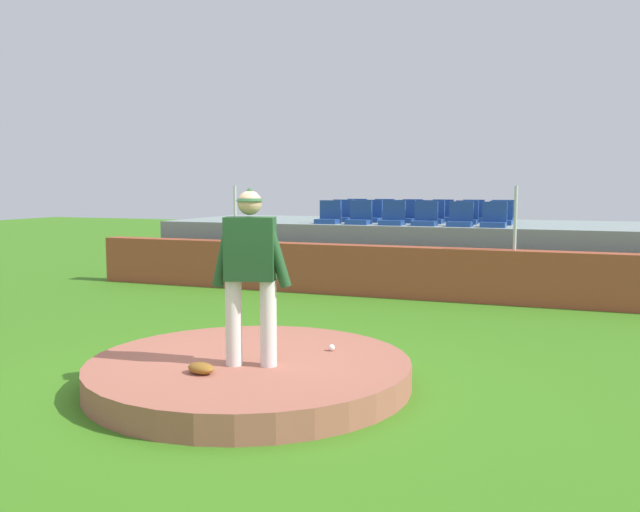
# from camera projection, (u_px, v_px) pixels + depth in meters

# --- Properties ---
(ground_plane) EXTENTS (60.00, 60.00, 0.00)m
(ground_plane) POSITION_uv_depth(u_px,v_px,m) (250.00, 385.00, 7.11)
(ground_plane) COLOR #3B7A1A
(pitchers_mound) EXTENTS (3.44, 3.44, 0.28)m
(pitchers_mound) POSITION_uv_depth(u_px,v_px,m) (250.00, 372.00, 7.10)
(pitchers_mound) COLOR #A45D49
(pitchers_mound) RESTS_ON ground_plane
(pitcher) EXTENTS (0.82, 0.39, 1.83)m
(pitcher) POSITION_uv_depth(u_px,v_px,m) (250.00, 263.00, 6.73)
(pitcher) COLOR silver
(pitcher) RESTS_ON pitchers_mound
(baseball) EXTENTS (0.07, 0.07, 0.07)m
(baseball) POSITION_uv_depth(u_px,v_px,m) (332.00, 348.00, 7.44)
(baseball) COLOR white
(baseball) RESTS_ON pitchers_mound
(fielding_glove) EXTENTS (0.34, 0.26, 0.11)m
(fielding_glove) POSITION_uv_depth(u_px,v_px,m) (201.00, 368.00, 6.54)
(fielding_glove) COLOR brown
(fielding_glove) RESTS_ON pitchers_mound
(brick_barrier) EXTENTS (13.04, 0.40, 0.98)m
(brick_barrier) POSITION_uv_depth(u_px,v_px,m) (393.00, 272.00, 12.71)
(brick_barrier) COLOR #A0462C
(brick_barrier) RESTS_ON ground_plane
(fence_post_left) EXTENTS (0.06, 0.06, 1.15)m
(fence_post_left) POSITION_uv_depth(u_px,v_px,m) (235.00, 214.00, 13.79)
(fence_post_left) COLOR silver
(fence_post_left) RESTS_ON brick_barrier
(fence_post_right) EXTENTS (0.06, 0.06, 1.15)m
(fence_post_right) POSITION_uv_depth(u_px,v_px,m) (515.00, 218.00, 11.82)
(fence_post_right) COLOR silver
(fence_post_right) RESTS_ON brick_barrier
(bleacher_platform) EXTENTS (11.42, 3.74, 1.31)m
(bleacher_platform) POSITION_uv_depth(u_px,v_px,m) (422.00, 251.00, 15.12)
(bleacher_platform) COLOR gray
(bleacher_platform) RESTS_ON ground_plane
(stadium_chair_0) EXTENTS (0.48, 0.44, 0.50)m
(stadium_chair_0) POSITION_uv_depth(u_px,v_px,m) (329.00, 216.00, 14.41)
(stadium_chair_0) COLOR navy
(stadium_chair_0) RESTS_ON bleacher_platform
(stadium_chair_1) EXTENTS (0.48, 0.44, 0.50)m
(stadium_chair_1) POSITION_uv_depth(u_px,v_px,m) (360.00, 217.00, 14.15)
(stadium_chair_1) COLOR navy
(stadium_chair_1) RESTS_ON bleacher_platform
(stadium_chair_2) EXTENTS (0.48, 0.44, 0.50)m
(stadium_chair_2) POSITION_uv_depth(u_px,v_px,m) (393.00, 217.00, 13.89)
(stadium_chair_2) COLOR navy
(stadium_chair_2) RESTS_ON bleacher_platform
(stadium_chair_3) EXTENTS (0.48, 0.44, 0.50)m
(stadium_chair_3) POSITION_uv_depth(u_px,v_px,m) (425.00, 218.00, 13.68)
(stadium_chair_3) COLOR navy
(stadium_chair_3) RESTS_ON bleacher_platform
(stadium_chair_4) EXTENTS (0.48, 0.44, 0.50)m
(stadium_chair_4) POSITION_uv_depth(u_px,v_px,m) (460.00, 219.00, 13.40)
(stadium_chair_4) COLOR navy
(stadium_chair_4) RESTS_ON bleacher_platform
(stadium_chair_5) EXTENTS (0.48, 0.44, 0.50)m
(stadium_chair_5) POSITION_uv_depth(u_px,v_px,m) (494.00, 219.00, 13.17)
(stadium_chair_5) COLOR navy
(stadium_chair_5) RESTS_ON bleacher_platform
(stadium_chair_6) EXTENTS (0.48, 0.44, 0.50)m
(stadium_chair_6) POSITION_uv_depth(u_px,v_px,m) (342.00, 215.00, 15.25)
(stadium_chair_6) COLOR navy
(stadium_chair_6) RESTS_ON bleacher_platform
(stadium_chair_7) EXTENTS (0.48, 0.44, 0.50)m
(stadium_chair_7) POSITION_uv_depth(u_px,v_px,m) (371.00, 215.00, 14.98)
(stadium_chair_7) COLOR navy
(stadium_chair_7) RESTS_ON bleacher_platform
(stadium_chair_8) EXTENTS (0.48, 0.44, 0.50)m
(stadium_chair_8) POSITION_uv_depth(u_px,v_px,m) (404.00, 216.00, 14.76)
(stadium_chair_8) COLOR navy
(stadium_chair_8) RESTS_ON bleacher_platform
(stadium_chair_9) EXTENTS (0.48, 0.44, 0.50)m
(stadium_chair_9) POSITION_uv_depth(u_px,v_px,m) (433.00, 216.00, 14.53)
(stadium_chair_9) COLOR navy
(stadium_chair_9) RESTS_ON bleacher_platform
(stadium_chair_10) EXTENTS (0.48, 0.44, 0.50)m
(stadium_chair_10) POSITION_uv_depth(u_px,v_px,m) (466.00, 217.00, 14.25)
(stadium_chair_10) COLOR navy
(stadium_chair_10) RESTS_ON bleacher_platform
(stadium_chair_11) EXTENTS (0.48, 0.44, 0.50)m
(stadium_chair_11) POSITION_uv_depth(u_px,v_px,m) (501.00, 217.00, 13.98)
(stadium_chair_11) COLOR navy
(stadium_chair_11) RESTS_ON bleacher_platform
(stadium_chair_12) EXTENTS (0.48, 0.44, 0.50)m
(stadium_chair_12) POSITION_uv_depth(u_px,v_px,m) (356.00, 213.00, 16.09)
(stadium_chair_12) COLOR navy
(stadium_chair_12) RESTS_ON bleacher_platform
(stadium_chair_13) EXTENTS (0.48, 0.44, 0.50)m
(stadium_chair_13) POSITION_uv_depth(u_px,v_px,m) (383.00, 214.00, 15.83)
(stadium_chair_13) COLOR navy
(stadium_chair_13) RESTS_ON bleacher_platform
(stadium_chair_14) EXTENTS (0.48, 0.44, 0.50)m
(stadium_chair_14) POSITION_uv_depth(u_px,v_px,m) (412.00, 214.00, 15.58)
(stadium_chair_14) COLOR navy
(stadium_chair_14) RESTS_ON bleacher_platform
(stadium_chair_15) EXTENTS (0.48, 0.44, 0.50)m
(stadium_chair_15) POSITION_uv_depth(u_px,v_px,m) (442.00, 215.00, 15.31)
(stadium_chair_15) COLOR navy
(stadium_chair_15) RESTS_ON bleacher_platform
(stadium_chair_16) EXTENTS (0.48, 0.44, 0.50)m
(stadium_chair_16) POSITION_uv_depth(u_px,v_px,m) (473.00, 215.00, 15.08)
(stadium_chair_16) COLOR navy
(stadium_chair_16) RESTS_ON bleacher_platform
(stadium_chair_17) EXTENTS (0.48, 0.44, 0.50)m
(stadium_chair_17) POSITION_uv_depth(u_px,v_px,m) (502.00, 215.00, 14.83)
(stadium_chair_17) COLOR navy
(stadium_chair_17) RESTS_ON bleacher_platform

